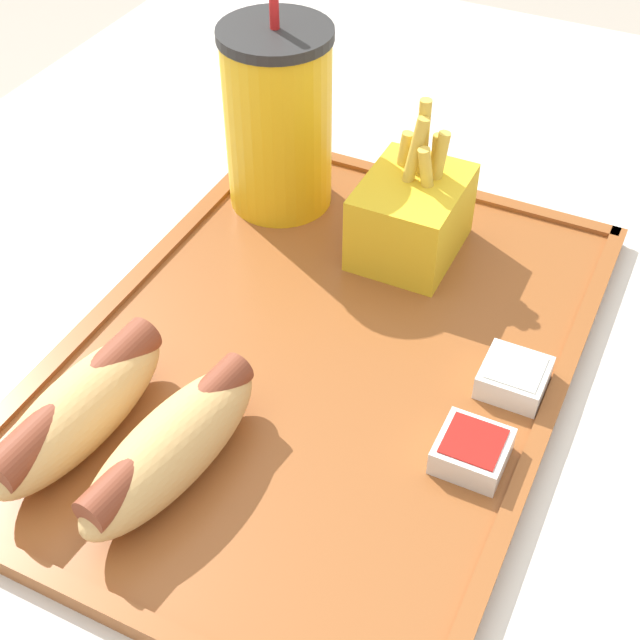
% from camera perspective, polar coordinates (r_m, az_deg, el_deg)
% --- Properties ---
extents(food_tray, '(0.45, 0.32, 0.01)m').
position_cam_1_polar(food_tray, '(0.61, 0.00, -2.38)').
color(food_tray, brown).
rests_on(food_tray, dining_table).
extents(soda_cup, '(0.09, 0.09, 0.18)m').
position_cam_1_polar(soda_cup, '(0.71, -2.70, 12.73)').
color(soda_cup, gold).
rests_on(soda_cup, food_tray).
extents(hot_dog_far, '(0.15, 0.06, 0.05)m').
position_cam_1_polar(hot_dog_far, '(0.56, -15.15, -5.50)').
color(hot_dog_far, tan).
rests_on(hot_dog_far, food_tray).
extents(hot_dog_near, '(0.15, 0.06, 0.05)m').
position_cam_1_polar(hot_dog_near, '(0.53, -9.51, -7.97)').
color(hot_dog_near, tan).
rests_on(hot_dog_near, food_tray).
extents(fries_carton, '(0.09, 0.07, 0.12)m').
position_cam_1_polar(fries_carton, '(0.67, 5.90, 6.79)').
color(fries_carton, gold).
rests_on(fries_carton, food_tray).
extents(sauce_cup_mayo, '(0.04, 0.04, 0.02)m').
position_cam_1_polar(sauce_cup_mayo, '(0.59, 12.31, -3.57)').
color(sauce_cup_mayo, silver).
rests_on(sauce_cup_mayo, food_tray).
extents(sauce_cup_ketchup, '(0.04, 0.04, 0.02)m').
position_cam_1_polar(sauce_cup_ketchup, '(0.55, 9.86, -7.88)').
color(sauce_cup_ketchup, silver).
rests_on(sauce_cup_ketchup, food_tray).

